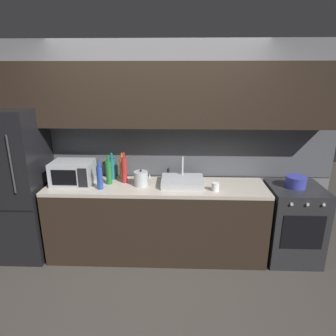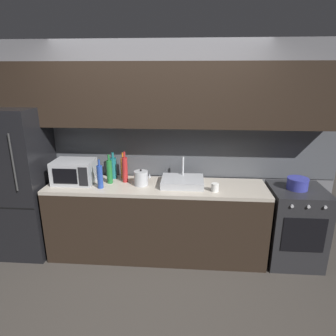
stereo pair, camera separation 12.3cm
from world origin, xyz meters
name	(u,v)px [view 2 (the right image)]	position (x,y,z in m)	size (l,w,h in m)	color
ground_plane	(147,307)	(0.00, 0.00, 0.00)	(10.00, 10.00, 0.00)	#3D3833
back_wall	(158,125)	(0.00, 1.20, 1.55)	(4.27, 0.44, 2.50)	slate
counter_run	(157,220)	(0.00, 0.90, 0.45)	(2.53, 0.60, 0.90)	black
refrigerator	(19,183)	(-1.64, 0.90, 0.89)	(0.68, 0.69, 1.77)	black
oven_range	(294,225)	(1.60, 0.90, 0.45)	(0.60, 0.62, 0.90)	#232326
microwave	(74,172)	(-0.96, 0.92, 1.04)	(0.46, 0.35, 0.27)	#A8AAAF
sink_basin	(183,182)	(0.30, 0.93, 0.94)	(0.48, 0.38, 0.30)	#ADAFB5
kettle	(141,178)	(-0.17, 0.89, 0.98)	(0.19, 0.16, 0.19)	#B7BABF
wine_bottle_green	(109,171)	(-0.55, 0.93, 1.04)	(0.07, 0.07, 0.34)	#1E6B2D
wine_bottle_red	(125,169)	(-0.38, 0.98, 1.05)	(0.07, 0.07, 0.37)	#A82323
wine_bottle_blue	(100,176)	(-0.61, 0.77, 1.04)	(0.07, 0.07, 0.33)	#234299
wine_bottle_orange	(123,168)	(-0.43, 1.11, 1.03)	(0.06, 0.06, 0.32)	orange
wine_bottle_teal	(113,168)	(-0.55, 1.10, 1.03)	(0.08, 0.08, 0.32)	#19666B
mug_white	(215,187)	(0.66, 0.76, 0.95)	(0.08, 0.08, 0.09)	silver
cooking_pot	(298,183)	(1.58, 0.90, 0.96)	(0.23, 0.23, 0.13)	#333899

